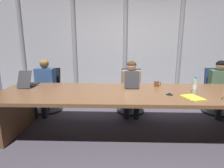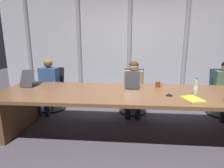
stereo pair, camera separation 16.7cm
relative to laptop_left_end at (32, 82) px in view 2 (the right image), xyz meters
The scene contains 14 objects.
ground_plane 2.08m from the laptop_left_end, 10.35° to the right, with size 14.37×14.37×0.00m, color #47424C.
conference_table 1.93m from the laptop_left_end, 10.35° to the right, with size 4.44×1.24×0.73m.
curtain_backdrop 2.74m from the laptop_left_end, 44.61° to the left, with size 7.18×0.17×2.97m.
laptop_left_end is the anchor object (origin of this frame).
laptop_left_mid 1.85m from the laptop_left_end, ahead, with size 0.26×0.43×0.30m.
office_chair_left_end 0.86m from the laptop_left_end, 85.54° to the left, with size 0.60×0.60×0.94m.
office_chair_left_mid 2.08m from the laptop_left_end, 21.01° to the left, with size 0.60×0.60×0.93m.
office_chair_center 3.87m from the laptop_left_end, 10.97° to the left, with size 0.60×0.60×0.95m.
person_left_end 0.59m from the laptop_left_end, 86.20° to the left, with size 0.43×0.56×1.15m.
person_left_mid 1.98m from the laptop_left_end, 16.81° to the left, with size 0.41×0.55×1.13m.
water_bottle_primary 2.83m from the laptop_left_end, ahead, with size 0.07×0.07×0.26m.
coffee_mug_near 2.31m from the laptop_left_end, ahead, with size 0.13×0.08×0.10m.
conference_mic_left_side 2.45m from the laptop_left_end, 11.66° to the right, with size 0.11×0.11×0.04m, color black.
spiral_notepad 2.76m from the laptop_left_end, 13.89° to the right, with size 0.30×0.36×0.03m.
Camera 2 is at (-0.12, -2.86, 1.53)m, focal length 29.67 mm.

